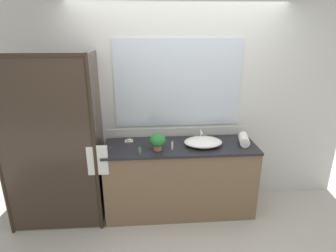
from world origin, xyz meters
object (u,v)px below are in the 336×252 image
(faucet, at_px, (201,137))
(potted_plant, at_px, (158,141))
(soap_dish, at_px, (129,140))
(sink_basin, at_px, (203,142))
(rolled_towel_near_edge, at_px, (244,139))
(amenity_bottle_lotion, at_px, (172,146))
(amenity_bottle_shampoo, at_px, (140,151))

(faucet, relative_size, potted_plant, 0.89)
(faucet, relative_size, soap_dish, 1.70)
(potted_plant, bearing_deg, soap_dish, 141.25)
(faucet, bearing_deg, sink_basin, -90.00)
(faucet, relative_size, rolled_towel_near_edge, 0.67)
(amenity_bottle_lotion, bearing_deg, rolled_towel_near_edge, 6.41)
(faucet, bearing_deg, amenity_bottle_shampoo, -153.99)
(rolled_towel_near_edge, bearing_deg, potted_plant, -174.76)
(amenity_bottle_lotion, bearing_deg, amenity_bottle_shampoo, -163.80)
(sink_basin, bearing_deg, soap_dish, 168.04)
(sink_basin, height_order, amenity_bottle_shampoo, same)
(sink_basin, distance_m, amenity_bottle_lotion, 0.39)
(faucet, bearing_deg, rolled_towel_near_edge, -17.71)
(sink_basin, height_order, amenity_bottle_lotion, amenity_bottle_lotion)
(faucet, height_order, potted_plant, potted_plant)
(faucet, distance_m, amenity_bottle_shampoo, 0.83)
(sink_basin, relative_size, amenity_bottle_shampoo, 5.18)
(potted_plant, height_order, amenity_bottle_shampoo, potted_plant)
(soap_dish, bearing_deg, faucet, -1.49)
(potted_plant, bearing_deg, rolled_towel_near_edge, 5.24)
(faucet, xyz_separation_m, amenity_bottle_shampoo, (-0.74, -0.36, -0.00))
(sink_basin, height_order, rolled_towel_near_edge, rolled_towel_near_edge)
(amenity_bottle_lotion, relative_size, rolled_towel_near_edge, 0.41)
(potted_plant, relative_size, soap_dish, 1.91)
(sink_basin, relative_size, rolled_towel_near_edge, 1.77)
(sink_basin, relative_size, soap_dish, 4.49)
(amenity_bottle_shampoo, distance_m, amenity_bottle_lotion, 0.38)
(soap_dish, bearing_deg, rolled_towel_near_edge, -7.48)
(potted_plant, xyz_separation_m, rolled_towel_near_edge, (1.03, 0.09, -0.05))
(sink_basin, height_order, soap_dish, sink_basin)
(soap_dish, height_order, amenity_bottle_shampoo, amenity_bottle_shampoo)
(amenity_bottle_shampoo, bearing_deg, potted_plant, 28.38)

